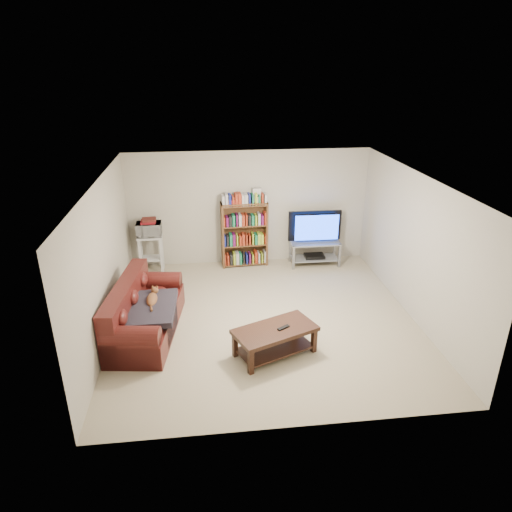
{
  "coord_description": "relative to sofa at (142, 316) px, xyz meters",
  "views": [
    {
      "loc": [
        -0.93,
        -6.62,
        4.01
      ],
      "look_at": [
        -0.1,
        0.4,
        1.0
      ],
      "focal_mm": 32.0,
      "sensor_mm": 36.0,
      "label": 1
    }
  ],
  "objects": [
    {
      "name": "bookshelf",
      "position": [
        1.88,
        2.48,
        0.41
      ],
      "size": [
        0.98,
        0.35,
        1.39
      ],
      "rotation": [
        0.0,
        0.0,
        0.06
      ],
      "color": "brown",
      "rests_on": "floor"
    },
    {
      "name": "sofa",
      "position": [
        0.0,
        0.0,
        0.0
      ],
      "size": [
        1.12,
        2.11,
        0.86
      ],
      "rotation": [
        0.0,
        0.0,
        -0.13
      ],
      "color": "#4E1714",
      "rests_on": "floor"
    },
    {
      "name": "wall_back",
      "position": [
        2.0,
        2.68,
        0.89
      ],
      "size": [
        5.0,
        0.0,
        5.0
      ],
      "primitive_type": "plane",
      "rotation": [
        1.57,
        0.0,
        0.0
      ],
      "color": "beige",
      "rests_on": "ground"
    },
    {
      "name": "tv_stand",
      "position": [
        3.36,
        2.31,
        0.04
      ],
      "size": [
        1.05,
        0.48,
        0.52
      ],
      "rotation": [
        0.0,
        0.0,
        -0.01
      ],
      "color": "#999EA3",
      "rests_on": "floor"
    },
    {
      "name": "ceiling",
      "position": [
        2.0,
        0.18,
        2.09
      ],
      "size": [
        5.0,
        5.0,
        0.0
      ],
      "primitive_type": "plane",
      "rotation": [
        3.14,
        0.0,
        0.0
      ],
      "color": "white",
      "rests_on": "ground"
    },
    {
      "name": "shelf_clutter",
      "position": [
        1.98,
        2.49,
        1.18
      ],
      "size": [
        0.71,
        0.25,
        0.28
      ],
      "rotation": [
        0.0,
        0.0,
        0.06
      ],
      "color": "silver",
      "rests_on": "bookshelf"
    },
    {
      "name": "game_boxes",
      "position": [
        -0.05,
        2.34,
        0.79
      ],
      "size": [
        0.3,
        0.26,
        0.05
      ],
      "primitive_type": "cube",
      "rotation": [
        0.0,
        0.0,
        0.03
      ],
      "color": "maroon",
      "rests_on": "microwave"
    },
    {
      "name": "television",
      "position": [
        3.36,
        2.31,
        0.54
      ],
      "size": [
        1.12,
        0.16,
        0.65
      ],
      "primitive_type": "imported",
      "rotation": [
        0.0,
        0.0,
        3.13
      ],
      "color": "black",
      "rests_on": "tv_stand"
    },
    {
      "name": "microwave",
      "position": [
        -0.05,
        2.34,
        0.62
      ],
      "size": [
        0.5,
        0.35,
        0.27
      ],
      "primitive_type": "imported",
      "rotation": [
        0.0,
        0.0,
        0.03
      ],
      "color": "silver",
      "rests_on": "microwave_stand"
    },
    {
      "name": "wall_front",
      "position": [
        2.0,
        -2.32,
        0.89
      ],
      "size": [
        5.0,
        0.0,
        5.0
      ],
      "primitive_type": "plane",
      "rotation": [
        -1.57,
        0.0,
        0.0
      ],
      "color": "beige",
      "rests_on": "ground"
    },
    {
      "name": "coffee_table",
      "position": [
        2.01,
        -0.82,
        -0.0
      ],
      "size": [
        1.34,
        1.02,
        0.44
      ],
      "rotation": [
        0.0,
        0.0,
        0.4
      ],
      "color": "#311B11",
      "rests_on": "floor"
    },
    {
      "name": "dvd_player",
      "position": [
        3.36,
        2.31,
        -0.12
      ],
      "size": [
        0.42,
        0.3,
        0.06
      ],
      "primitive_type": "cube",
      "rotation": [
        0.0,
        0.0,
        -0.01
      ],
      "color": "black",
      "rests_on": "tv_stand"
    },
    {
      "name": "blanket",
      "position": [
        0.16,
        -0.16,
        0.21
      ],
      "size": [
        0.83,
        1.05,
        0.18
      ],
      "primitive_type": "cube",
      "rotation": [
        0.05,
        -0.04,
        -0.05
      ],
      "color": "#2A252F",
      "rests_on": "sofa"
    },
    {
      "name": "wall_right",
      "position": [
        4.5,
        0.18,
        0.89
      ],
      "size": [
        0.0,
        5.0,
        5.0
      ],
      "primitive_type": "plane",
      "rotation": [
        1.57,
        0.0,
        -1.57
      ],
      "color": "beige",
      "rests_on": "ground"
    },
    {
      "name": "floor",
      "position": [
        2.0,
        0.18,
        -0.31
      ],
      "size": [
        5.0,
        5.0,
        0.0
      ],
      "primitive_type": "plane",
      "color": "#C3B491",
      "rests_on": "ground"
    },
    {
      "name": "wall_left",
      "position": [
        -0.5,
        0.18,
        0.89
      ],
      "size": [
        0.0,
        5.0,
        5.0
      ],
      "primitive_type": "plane",
      "rotation": [
        1.57,
        0.0,
        1.57
      ],
      "color": "beige",
      "rests_on": "ground"
    },
    {
      "name": "remote",
      "position": [
        2.13,
        -0.83,
        0.14
      ],
      "size": [
        0.2,
        0.15,
        0.02
      ],
      "primitive_type": "cube",
      "rotation": [
        0.0,
        0.0,
        0.55
      ],
      "color": "black",
      "rests_on": "coffee_table"
    },
    {
      "name": "microwave_stand",
      "position": [
        -0.05,
        2.34,
        0.2
      ],
      "size": [
        0.51,
        0.38,
        0.8
      ],
      "rotation": [
        0.0,
        0.0,
        0.03
      ],
      "color": "silver",
      "rests_on": "floor"
    },
    {
      "name": "cat",
      "position": [
        0.18,
        0.02,
        0.27
      ],
      "size": [
        0.29,
        0.57,
        0.16
      ],
      "primitive_type": null,
      "rotation": [
        0.0,
        0.0,
        -0.13
      ],
      "color": "brown",
      "rests_on": "sofa"
    }
  ]
}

